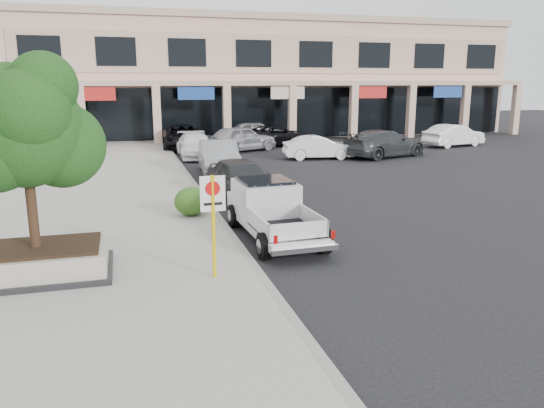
# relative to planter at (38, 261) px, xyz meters

# --- Properties ---
(ground) EXTENTS (120.00, 120.00, 0.00)m
(ground) POSITION_rel_planter_xyz_m (6.39, -0.85, -0.48)
(ground) COLOR black
(ground) RESTS_ON ground
(sidewalk) EXTENTS (8.00, 52.00, 0.15)m
(sidewalk) POSITION_rel_planter_xyz_m (0.89, 5.15, -0.40)
(sidewalk) COLOR gray
(sidewalk) RESTS_ON ground
(curb) EXTENTS (0.20, 52.00, 0.15)m
(curb) POSITION_rel_planter_xyz_m (4.84, 5.15, -0.40)
(curb) COLOR gray
(curb) RESTS_ON ground
(strip_mall) EXTENTS (40.55, 12.43, 9.50)m
(strip_mall) POSITION_rel_planter_xyz_m (14.39, 33.08, 4.27)
(strip_mall) COLOR #D0A592
(strip_mall) RESTS_ON ground
(planter) EXTENTS (3.20, 2.20, 0.68)m
(planter) POSITION_rel_planter_xyz_m (0.00, 0.00, 0.00)
(planter) COLOR black
(planter) RESTS_ON sidewalk
(planter_tree) EXTENTS (2.90, 2.55, 4.00)m
(planter_tree) POSITION_rel_planter_xyz_m (0.13, 0.15, 2.94)
(planter_tree) COLOR black
(planter_tree) RESTS_ON planter
(no_parking_sign) EXTENTS (0.55, 0.09, 2.30)m
(no_parking_sign) POSITION_rel_planter_xyz_m (3.81, -1.17, 1.16)
(no_parking_sign) COLOR yellow
(no_parking_sign) RESTS_ON sidewalk
(hedge) EXTENTS (1.10, 0.99, 0.93)m
(hedge) POSITION_rel_planter_xyz_m (4.02, 4.56, 0.14)
(hedge) COLOR #254E16
(hedge) RESTS_ON sidewalk
(pickup_truck) EXTENTS (2.04, 5.11, 1.59)m
(pickup_truck) POSITION_rel_planter_xyz_m (6.04, 1.78, 0.32)
(pickup_truck) COLOR silver
(pickup_truck) RESTS_ON ground
(curb_car_a) EXTENTS (2.33, 4.74, 1.55)m
(curb_car_a) POSITION_rel_planter_xyz_m (6.31, 7.30, 0.30)
(curb_car_a) COLOR #282B2D
(curb_car_a) RESTS_ON ground
(curb_car_b) EXTENTS (2.07, 5.03, 1.62)m
(curb_car_b) POSITION_rel_planter_xyz_m (6.43, 13.01, 0.34)
(curb_car_b) COLOR gray
(curb_car_b) RESTS_ON ground
(curb_car_c) EXTENTS (2.07, 4.90, 1.41)m
(curb_car_c) POSITION_rel_planter_xyz_m (6.12, 19.21, 0.23)
(curb_car_c) COLOR white
(curb_car_c) RESTS_ON ground
(curb_car_d) EXTENTS (2.99, 5.83, 1.57)m
(curb_car_d) POSITION_rel_planter_xyz_m (5.86, 23.75, 0.31)
(curb_car_d) COLOR black
(curb_car_d) RESTS_ON ground
(lot_car_a) EXTENTS (5.27, 3.84, 1.67)m
(lot_car_a) POSITION_rel_planter_xyz_m (9.30, 21.16, 0.36)
(lot_car_a) COLOR #A5A6AD
(lot_car_a) RESTS_ON ground
(lot_car_b) EXTENTS (4.25, 1.93, 1.35)m
(lot_car_b) POSITION_rel_planter_xyz_m (12.94, 16.59, 0.20)
(lot_car_b) COLOR white
(lot_car_b) RESTS_ON ground
(lot_car_c) EXTENTS (6.02, 4.02, 1.62)m
(lot_car_c) POSITION_rel_planter_xyz_m (17.01, 16.32, 0.34)
(lot_car_c) COLOR #323638
(lot_car_c) RESTS_ON ground
(lot_car_d) EXTENTS (5.30, 2.69, 1.43)m
(lot_car_d) POSITION_rel_planter_xyz_m (12.54, 23.37, 0.24)
(lot_car_d) COLOR black
(lot_car_d) RESTS_ON ground
(lot_car_e) EXTENTS (4.67, 1.91, 1.58)m
(lot_car_e) POSITION_rel_planter_xyz_m (11.47, 25.73, 0.32)
(lot_car_e) COLOR #A4A7AC
(lot_car_e) RESTS_ON ground
(lot_car_f) EXTENTS (4.87, 2.72, 1.52)m
(lot_car_f) POSITION_rel_planter_xyz_m (24.16, 19.84, 0.29)
(lot_car_f) COLOR white
(lot_car_f) RESTS_ON ground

